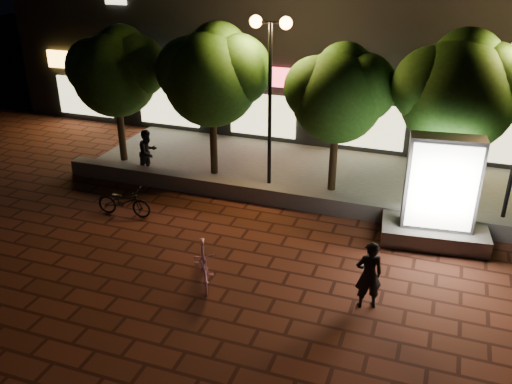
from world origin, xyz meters
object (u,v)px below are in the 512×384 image
at_px(rider, 369,275).
at_px(scooter_parked, 124,202).
at_px(tree_mid, 340,91).
at_px(scooter_pink, 204,264).
at_px(tree_right, 461,89).
at_px(ad_kiosk, 439,201).
at_px(tree_left, 214,72).
at_px(pedestrian, 148,152).
at_px(street_lamp_left, 270,60).
at_px(tree_far_left, 117,69).

distance_m(rider, scooter_parked, 7.52).
distance_m(tree_mid, scooter_pink, 6.78).
relative_size(tree_mid, tree_right, 0.89).
distance_m(ad_kiosk, rider, 3.63).
bearing_deg(tree_right, tree_left, -180.00).
xyz_separation_m(ad_kiosk, pedestrian, (-9.19, 1.29, -0.32)).
height_order(ad_kiosk, rider, ad_kiosk).
relative_size(ad_kiosk, scooter_parked, 1.79).
bearing_deg(scooter_pink, tree_left, 82.25).
bearing_deg(tree_left, rider, -43.35).
relative_size(street_lamp_left, scooter_pink, 3.16).
bearing_deg(tree_left, scooter_pink, -69.26).
bearing_deg(scooter_parked, tree_left, -24.30).
bearing_deg(pedestrian, tree_left, -51.11).
relative_size(tree_far_left, ad_kiosk, 1.59).
relative_size(tree_right, ad_kiosk, 1.74).
height_order(tree_left, pedestrian, tree_left).
distance_m(street_lamp_left, rider, 7.41).
xyz_separation_m(tree_left, scooter_parked, (-1.30, -3.64, -3.02)).
bearing_deg(tree_left, tree_right, 0.00).
distance_m(tree_mid, street_lamp_left, 2.22).
xyz_separation_m(tree_mid, ad_kiosk, (3.16, -2.21, -2.04)).
bearing_deg(pedestrian, street_lamp_left, -66.01).
height_order(tree_mid, scooter_pink, tree_mid).
bearing_deg(pedestrian, tree_far_left, 72.60).
relative_size(street_lamp_left, scooter_parked, 3.18).
bearing_deg(street_lamp_left, ad_kiosk, -20.49).
height_order(tree_far_left, street_lamp_left, street_lamp_left).
bearing_deg(scooter_parked, scooter_pink, -127.64).
xyz_separation_m(tree_left, ad_kiosk, (7.15, -2.21, -2.27)).
distance_m(tree_far_left, tree_mid, 7.50).
relative_size(tree_left, scooter_pink, 2.99).
relative_size(tree_far_left, pedestrian, 3.00).
xyz_separation_m(tree_right, ad_kiosk, (-0.15, -2.21, -2.39)).
height_order(tree_right, scooter_parked, tree_right).
bearing_deg(tree_right, tree_far_left, -180.00).
relative_size(tree_left, tree_mid, 1.09).
bearing_deg(scooter_pink, rider, -23.07).
bearing_deg(rider, street_lamp_left, -77.46).
bearing_deg(rider, tree_far_left, -54.94).
bearing_deg(tree_mid, scooter_parked, -145.54).
height_order(scooter_pink, scooter_parked, scooter_pink).
bearing_deg(street_lamp_left, tree_left, 172.30).
xyz_separation_m(tree_right, rider, (-1.36, -5.61, -2.76)).
xyz_separation_m(scooter_parked, pedestrian, (-0.73, 2.72, 0.42)).
distance_m(tree_far_left, ad_kiosk, 11.08).
bearing_deg(ad_kiosk, scooter_parked, -170.41).
xyz_separation_m(tree_mid, street_lamp_left, (-2.05, -0.26, 0.81)).
bearing_deg(tree_mid, tree_left, 180.00).
bearing_deg(tree_far_left, street_lamp_left, -2.76).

